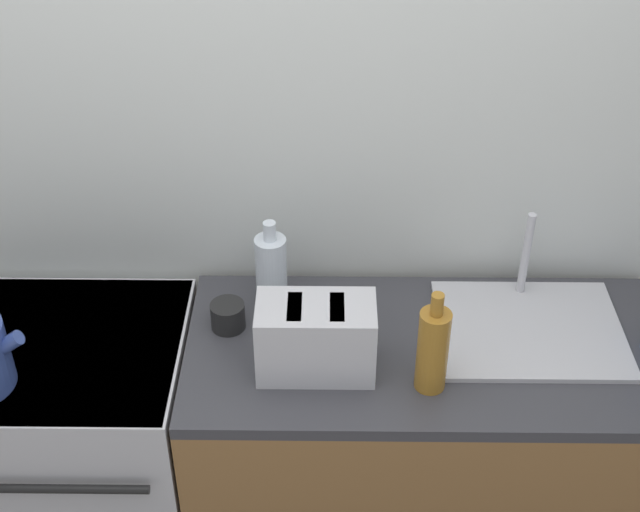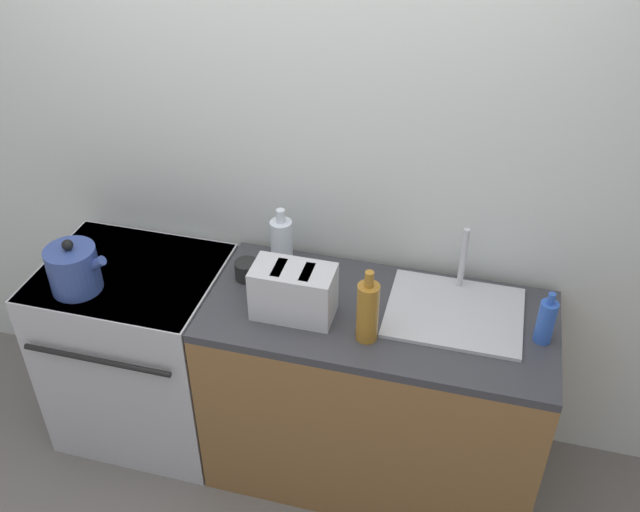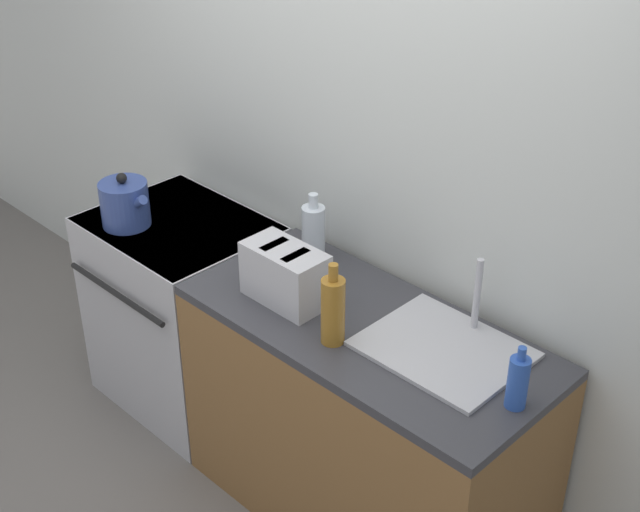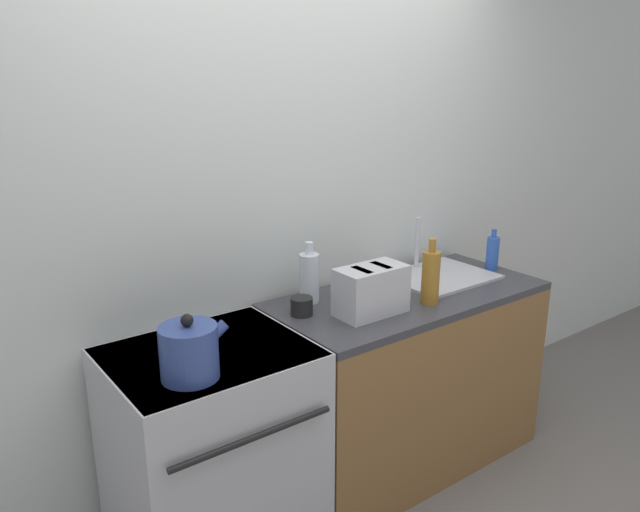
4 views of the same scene
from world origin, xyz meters
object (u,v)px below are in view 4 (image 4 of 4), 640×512
object	(u,v)px
stove	(213,452)
bottle_clear	(309,277)
bottle_amber	(431,276)
bottle_blue	(492,253)
cup_black	(302,306)
toaster	(371,290)
kettle	(190,352)

from	to	relation	value
stove	bottle_clear	bearing A→B (deg)	17.64
bottle_amber	bottle_blue	size ratio (longest dim) A/B	1.38
stove	bottle_amber	world-z (taller)	bottle_amber
stove	bottle_amber	size ratio (longest dim) A/B	2.97
bottle_blue	cup_black	bearing A→B (deg)	176.17
stove	cup_black	size ratio (longest dim) A/B	9.26
toaster	bottle_amber	distance (m)	0.30
bottle_clear	cup_black	size ratio (longest dim) A/B	2.91
stove	kettle	distance (m)	0.57
toaster	bottle_amber	xyz separation A→B (m)	(0.29, -0.06, 0.02)
stove	bottle_amber	xyz separation A→B (m)	(1.03, -0.14, 0.56)
stove	toaster	distance (m)	0.92
toaster	cup_black	xyz separation A→B (m)	(-0.25, 0.16, -0.07)
bottle_amber	cup_black	size ratio (longest dim) A/B	3.11
cup_black	bottle_blue	bearing A→B (deg)	-3.83
kettle	cup_black	size ratio (longest dim) A/B	2.60
bottle_blue	bottle_amber	bearing A→B (deg)	-166.49
bottle_blue	toaster	bearing A→B (deg)	-174.64
toaster	bottle_amber	world-z (taller)	bottle_amber
kettle	bottle_amber	size ratio (longest dim) A/B	0.84
toaster	bottle_blue	world-z (taller)	bottle_blue
stove	bottle_blue	size ratio (longest dim) A/B	4.11
toaster	cup_black	bearing A→B (deg)	146.52
stove	toaster	bearing A→B (deg)	-5.97
bottle_clear	cup_black	distance (m)	0.18
bottle_amber	bottle_clear	distance (m)	0.54
toaster	bottle_clear	bearing A→B (deg)	115.72
stove	bottle_clear	xyz separation A→B (m)	(0.61, 0.19, 0.55)
kettle	cup_black	distance (m)	0.67
stove	bottle_blue	bearing A→B (deg)	0.30
cup_black	toaster	bearing A→B (deg)	-33.48
bottle_clear	bottle_blue	bearing A→B (deg)	-10.01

